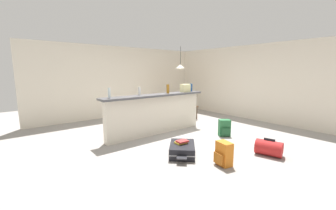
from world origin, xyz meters
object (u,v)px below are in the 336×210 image
object	(u,v)px
bottle_white	(139,91)
pendant_lamp	(180,66)
grocery_bag	(185,88)
duffel_bag_red	(269,148)
bottle_blue	(191,87)
dining_table	(179,98)
dining_chair_near_partition	(189,104)
bottle_amber	(168,89)
book_stack	(182,142)
bottle_clear	(109,93)
backpack_green	(224,128)
backpack_orange	(224,154)
suitcase_flat_black	(182,149)

from	to	relation	value
bottle_white	pendant_lamp	world-z (taller)	pendant_lamp
grocery_bag	duffel_bag_red	size ratio (longest dim) A/B	0.48
bottle_blue	pendant_lamp	bearing A→B (deg)	61.02
bottle_white	dining_table	xyz separation A→B (m)	(2.42, 1.27, -0.50)
dining_table	dining_chair_near_partition	xyz separation A→B (m)	(-0.04, -0.58, -0.13)
bottle_amber	book_stack	bearing A→B (deg)	-119.24
grocery_bag	duffel_bag_red	bearing A→B (deg)	-93.22
bottle_clear	duffel_bag_red	xyz separation A→B (m)	(2.14, -2.56, -1.01)
bottle_blue	backpack_green	xyz separation A→B (m)	(-0.05, -1.27, -0.96)
backpack_green	bottle_clear	bearing A→B (deg)	153.67
bottle_clear	bottle_white	size ratio (longest dim) A/B	1.13
pendant_lamp	backpack_green	xyz separation A→B (m)	(-0.76, -2.55, -1.60)
grocery_bag	backpack_orange	bearing A→B (deg)	-117.71
duffel_bag_red	backpack_orange	bearing A→B (deg)	164.67
bottle_white	book_stack	distance (m)	1.78
bottle_white	backpack_green	world-z (taller)	bottle_white
bottle_amber	dining_chair_near_partition	xyz separation A→B (m)	(1.54, 0.76, -0.65)
bottle_amber	dining_chair_near_partition	distance (m)	1.84
dining_chair_near_partition	duffel_bag_red	bearing A→B (deg)	-107.71
bottle_blue	bottle_white	bearing A→B (deg)	177.98
book_stack	grocery_bag	bearing A→B (deg)	45.13
bottle_clear	grocery_bag	world-z (taller)	bottle_clear
bottle_white	dining_table	size ratio (longest dim) A/B	0.19
suitcase_flat_black	book_stack	size ratio (longest dim) A/B	3.43
backpack_green	duffel_bag_red	bearing A→B (deg)	-105.31
bottle_white	suitcase_flat_black	world-z (taller)	bottle_white
backpack_green	book_stack	xyz separation A→B (m)	(-1.66, -0.20, 0.05)
bottle_clear	backpack_green	world-z (taller)	bottle_clear
dining_table	pendant_lamp	world-z (taller)	pendant_lamp
pendant_lamp	book_stack	xyz separation A→B (m)	(-2.41, -2.75, -1.55)
grocery_bag	backpack_orange	distance (m)	2.74
bottle_clear	suitcase_flat_black	size ratio (longest dim) A/B	0.27
duffel_bag_red	dining_chair_near_partition	bearing A→B (deg)	72.29
bottle_white	duffel_bag_red	distance (m)	3.13
grocery_bag	bottle_clear	bearing A→B (deg)	-179.82
duffel_bag_red	bottle_clear	bearing A→B (deg)	129.98
bottle_blue	bottle_clear	bearing A→B (deg)	-179.22
dining_table	backpack_orange	size ratio (longest dim) A/B	2.62
bottle_clear	dining_chair_near_partition	size ratio (longest dim) A/B	0.25
grocery_bag	backpack_green	distance (m)	1.58
bottle_clear	pendant_lamp	world-z (taller)	pendant_lamp
bottle_clear	suitcase_flat_black	distance (m)	1.99
backpack_orange	suitcase_flat_black	bearing A→B (deg)	108.10
dining_table	backpack_orange	xyz separation A→B (m)	(-2.16, -3.64, -0.44)
dining_chair_near_partition	book_stack	size ratio (longest dim) A/B	3.79
suitcase_flat_black	backpack_green	xyz separation A→B (m)	(1.67, 0.24, 0.09)
suitcase_flat_black	duffel_bag_red	distance (m)	1.70
bottle_amber	grocery_bag	world-z (taller)	bottle_amber
bottle_amber	suitcase_flat_black	xyz separation A→B (m)	(-0.84, -1.50, -1.05)
suitcase_flat_black	bottle_white	bearing A→B (deg)	90.30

